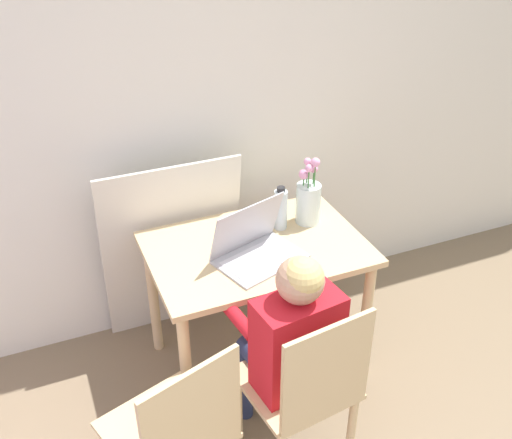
{
  "coord_description": "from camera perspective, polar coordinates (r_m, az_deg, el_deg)",
  "views": [
    {
      "loc": [
        -0.71,
        -0.39,
        2.22
      ],
      "look_at": [
        0.13,
        1.62,
        0.88
      ],
      "focal_mm": 42.0,
      "sensor_mm": 36.0,
      "label": 1
    }
  ],
  "objects": [
    {
      "name": "cardboard_panel",
      "position": [
        3.08,
        -7.96,
        -2.84
      ],
      "size": [
        0.71,
        0.15,
        0.99
      ],
      "color": "silver",
      "rests_on": "ground_plane"
    },
    {
      "name": "flower_vase",
      "position": [
        2.84,
        5.0,
        1.92
      ],
      "size": [
        0.12,
        0.12,
        0.34
      ],
      "color": "silver",
      "rests_on": "dining_table"
    },
    {
      "name": "person_seated",
      "position": [
        2.34,
        3.3,
        -10.86
      ],
      "size": [
        0.38,
        0.46,
        1.03
      ],
      "rotation": [
        0.0,
        0.0,
        3.27
      ],
      "color": "red",
      "rests_on": "ground_plane"
    },
    {
      "name": "chair_spare",
      "position": [
        2.28,
        -7.61,
        -19.84
      ],
      "size": [
        0.5,
        0.5,
        0.86
      ],
      "rotation": [
        0.0,
        0.0,
        3.45
      ],
      "color": "#D6B784",
      "rests_on": "ground_plane"
    },
    {
      "name": "laptop",
      "position": [
        2.61,
        -0.12,
        -2.49
      ],
      "size": [
        0.43,
        0.36,
        0.25
      ],
      "rotation": [
        0.0,
        0.0,
        0.31
      ],
      "color": "#B2B2B7",
      "rests_on": "dining_table"
    },
    {
      "name": "chair_occupied",
      "position": [
        2.41,
        4.7,
        -15.84
      ],
      "size": [
        0.45,
        0.45,
        0.86
      ],
      "rotation": [
        0.0,
        0.0,
        3.27
      ],
      "color": "#D6B784",
      "rests_on": "ground_plane"
    },
    {
      "name": "water_bottle",
      "position": [
        2.79,
        2.35,
        1.01
      ],
      "size": [
        0.06,
        0.06,
        0.22
      ],
      "color": "silver",
      "rests_on": "dining_table"
    },
    {
      "name": "dining_table",
      "position": [
        2.77,
        0.04,
        -4.35
      ],
      "size": [
        0.98,
        0.66,
        0.7
      ],
      "color": "#D6B784",
      "rests_on": "ground_plane"
    },
    {
      "name": "wall_back",
      "position": [
        2.88,
        -7.18,
        11.63
      ],
      "size": [
        6.4,
        0.05,
        2.5
      ],
      "color": "white",
      "rests_on": "ground_plane"
    }
  ]
}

